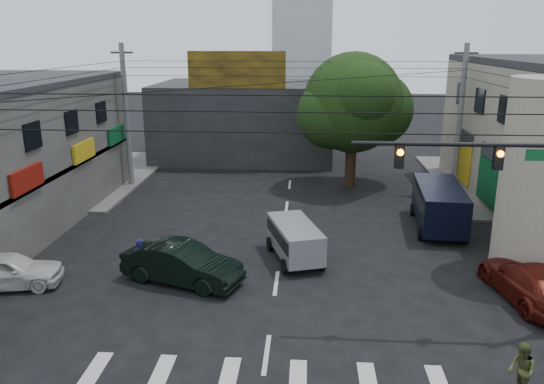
# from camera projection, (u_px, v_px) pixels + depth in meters

# --- Properties ---
(ground) EXTENTS (160.00, 160.00, 0.00)m
(ground) POSITION_uv_depth(u_px,v_px,m) (273.00, 307.00, 19.29)
(ground) COLOR black
(ground) RESTS_ON ground
(sidewalk_far_left) EXTENTS (16.00, 16.00, 0.15)m
(sidewalk_far_left) POSITION_uv_depth(u_px,v_px,m) (38.00, 175.00, 37.69)
(sidewalk_far_left) COLOR #514F4C
(sidewalk_far_left) RESTS_ON ground
(building_far) EXTENTS (14.00, 10.00, 6.00)m
(building_far) POSITION_uv_depth(u_px,v_px,m) (245.00, 120.00, 43.63)
(building_far) COLOR #232326
(building_far) RESTS_ON ground
(billboard) EXTENTS (7.00, 0.30, 2.60)m
(billboard) POSITION_uv_depth(u_px,v_px,m) (237.00, 70.00, 37.74)
(billboard) COLOR olive
(billboard) RESTS_ON building_far
(street_tree) EXTENTS (6.40, 6.40, 8.70)m
(street_tree) POSITION_uv_depth(u_px,v_px,m) (353.00, 103.00, 33.80)
(street_tree) COLOR black
(street_tree) RESTS_ON ground
(traffic_gantry) EXTENTS (7.10, 0.35, 7.20)m
(traffic_gantry) POSITION_uv_depth(u_px,v_px,m) (522.00, 192.00, 16.47)
(traffic_gantry) COLOR black
(traffic_gantry) RESTS_ON ground
(utility_pole_far_left) EXTENTS (0.32, 0.32, 9.20)m
(utility_pole_far_left) POSITION_uv_depth(u_px,v_px,m) (127.00, 117.00, 34.03)
(utility_pole_far_left) COLOR #59595B
(utility_pole_far_left) RESTS_ON ground
(utility_pole_far_right) EXTENTS (0.32, 0.32, 9.20)m
(utility_pole_far_right) POSITION_uv_depth(u_px,v_px,m) (460.00, 120.00, 32.66)
(utility_pole_far_right) COLOR #59595B
(utility_pole_far_right) RESTS_ON ground
(dark_sedan) EXTENTS (4.72, 5.93, 1.61)m
(dark_sedan) POSITION_uv_depth(u_px,v_px,m) (182.00, 264.00, 21.08)
(dark_sedan) COLOR black
(dark_sedan) RESTS_ON ground
(white_compact) EXTENTS (3.25, 4.80, 1.42)m
(white_compact) POSITION_uv_depth(u_px,v_px,m) (7.00, 270.00, 20.69)
(white_compact) COLOR silver
(white_compact) RESTS_ON ground
(maroon_sedan) EXTENTS (3.55, 5.64, 1.46)m
(maroon_sedan) POSITION_uv_depth(u_px,v_px,m) (530.00, 282.00, 19.65)
(maroon_sedan) COLOR #4E110B
(maroon_sedan) RESTS_ON ground
(silver_minivan) EXTENTS (4.78, 3.83, 1.66)m
(silver_minivan) POSITION_uv_depth(u_px,v_px,m) (295.00, 242.00, 23.25)
(silver_minivan) COLOR gray
(silver_minivan) RESTS_ON ground
(navy_van) EXTENTS (5.95, 3.09, 2.23)m
(navy_van) POSITION_uv_depth(u_px,v_px,m) (439.00, 207.00, 27.11)
(navy_van) COLOR black
(navy_van) RESTS_ON ground
(traffic_officer) EXTENTS (0.74, 0.58, 1.74)m
(traffic_officer) POSITION_uv_depth(u_px,v_px,m) (141.00, 260.00, 21.29)
(traffic_officer) COLOR #151A49
(traffic_officer) RESTS_ON ground
(pedestrian_olive) EXTENTS (0.94, 0.82, 1.59)m
(pedestrian_olive) POSITION_uv_depth(u_px,v_px,m) (521.00, 370.00, 14.30)
(pedestrian_olive) COLOR #414A22
(pedestrian_olive) RESTS_ON ground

